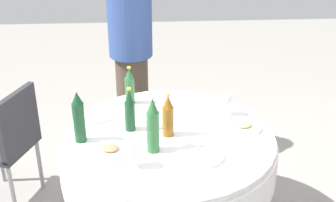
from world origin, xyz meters
name	(u,v)px	position (x,y,z in m)	size (l,w,h in m)	color
dining_table	(168,156)	(0.00, 0.00, 0.59)	(1.29, 1.29, 0.74)	white
bottle_dark_green_east	(130,111)	(0.22, -0.08, 0.87)	(0.06, 0.06, 0.28)	#194728
bottle_green_front	(130,87)	(0.23, -0.44, 0.86)	(0.06, 0.06, 0.26)	#2D6B38
bottle_dark_green_left	(79,118)	(0.51, 0.03, 0.89)	(0.07, 0.07, 0.32)	#194728
bottle_amber_inner	(167,116)	(0.00, 0.00, 0.86)	(0.07, 0.07, 0.27)	#8C5619
bottle_green_west	(153,126)	(0.09, 0.17, 0.90)	(0.07, 0.07, 0.33)	#2D6B38
wine_glass_inner	(225,99)	(-0.38, -0.23, 0.85)	(0.07, 0.07, 0.15)	white
wine_glass_west	(133,151)	(0.20, 0.32, 0.84)	(0.07, 0.07, 0.14)	white
plate_mid	(201,155)	(-0.16, 0.24, 0.75)	(0.25, 0.25, 0.02)	white
plate_outer	(110,150)	(0.33, 0.17, 0.75)	(0.21, 0.21, 0.04)	white
plate_north	(243,126)	(-0.46, -0.05, 0.75)	(0.22, 0.22, 0.04)	white
knife_front	(163,117)	(0.02, -0.22, 0.74)	(0.18, 0.02, 0.01)	silver
folded_napkin	(100,115)	(0.42, -0.25, 0.75)	(0.17, 0.17, 0.02)	white
person_front	(131,60)	(0.23, -1.04, 0.83)	(0.34, 0.34, 1.58)	#4C3F33
chair_near	(9,139)	(1.06, -0.39, 0.52)	(0.51, 0.51, 0.87)	#2D2D33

